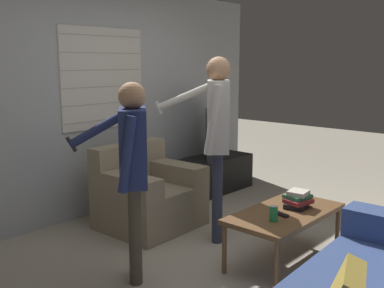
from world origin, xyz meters
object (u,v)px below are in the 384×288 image
(person_right_standing, at_px, (217,126))
(soda_can, at_px, (273,214))
(armchair_beige, at_px, (147,195))
(tv, at_px, (214,134))
(person_left_standing, at_px, (132,159))
(spare_remote, at_px, (281,214))
(coffee_table, at_px, (285,216))
(book_stack, at_px, (298,200))

(person_right_standing, height_order, soda_can, person_right_standing)
(armchair_beige, xyz_separation_m, tv, (1.47, 0.32, 0.43))
(armchair_beige, distance_m, tv, 1.57)
(armchair_beige, bearing_deg, person_left_standing, 41.02)
(tv, bearing_deg, soda_can, 8.78)
(tv, bearing_deg, armchair_beige, -29.86)
(person_right_standing, distance_m, soda_can, 1.04)
(armchair_beige, relative_size, spare_remote, 7.09)
(person_right_standing, bearing_deg, coffee_table, -129.91)
(armchair_beige, xyz_separation_m, book_stack, (0.35, -1.56, 0.20))
(tv, height_order, soda_can, tv)
(person_right_standing, distance_m, spare_remote, 1.03)
(armchair_beige, height_order, person_right_standing, person_right_standing)
(soda_can, xyz_separation_m, spare_remote, (0.15, 0.02, -0.05))
(coffee_table, height_order, person_right_standing, person_right_standing)
(tv, relative_size, person_right_standing, 0.43)
(soda_can, relative_size, spare_remote, 0.93)
(person_left_standing, bearing_deg, tv, -23.38)
(armchair_beige, xyz_separation_m, person_left_standing, (-0.88, -0.83, 0.65))
(person_right_standing, relative_size, book_stack, 6.65)
(soda_can, bearing_deg, book_stack, 4.19)
(person_left_standing, relative_size, spare_remote, 11.56)
(person_left_standing, bearing_deg, person_right_standing, -46.81)
(armchair_beige, relative_size, tv, 1.27)
(coffee_table, distance_m, book_stack, 0.20)
(book_stack, bearing_deg, tv, 59.13)
(armchair_beige, height_order, soda_can, armchair_beige)
(soda_can, height_order, spare_remote, soda_can)
(tv, distance_m, soda_can, 2.48)
(person_left_standing, distance_m, book_stack, 1.50)
(coffee_table, height_order, tv, tv)
(armchair_beige, xyz_separation_m, spare_remote, (0.07, -1.57, 0.14))
(tv, height_order, person_right_standing, person_right_standing)
(tv, distance_m, spare_remote, 2.38)
(tv, relative_size, soda_can, 5.98)
(tv, distance_m, person_right_standing, 1.72)
(person_right_standing, xyz_separation_m, spare_remote, (-0.12, -0.79, -0.65))
(coffee_table, relative_size, tv, 1.46)
(armchair_beige, bearing_deg, book_stack, 100.52)
(soda_can, distance_m, spare_remote, 0.16)
(armchair_beige, height_order, coffee_table, armchair_beige)
(person_left_standing, distance_m, person_right_standing, 1.08)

